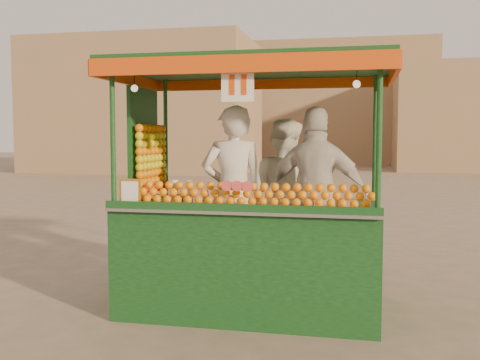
% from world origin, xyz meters
% --- Properties ---
extents(ground, '(90.00, 90.00, 0.00)m').
position_xyz_m(ground, '(0.00, 0.00, 0.00)').
color(ground, '#6A5F4C').
rests_on(ground, ground).
extents(building_left, '(10.00, 6.00, 6.00)m').
position_xyz_m(building_left, '(-9.00, 20.00, 3.00)').
color(building_left, '#947054').
rests_on(building_left, ground).
extents(building_center, '(14.00, 7.00, 7.00)m').
position_xyz_m(building_center, '(-2.00, 30.00, 3.50)').
color(building_center, '#947054').
rests_on(building_center, ground).
extents(juice_cart, '(2.56, 1.66, 2.32)m').
position_xyz_m(juice_cart, '(-0.13, 0.08, 0.76)').
color(juice_cart, '#0E3413').
rests_on(juice_cart, ground).
extents(vendor_left, '(0.70, 0.57, 1.66)m').
position_xyz_m(vendor_left, '(-0.26, 0.17, 1.10)').
color(vendor_left, beige).
rests_on(vendor_left, ground).
extents(vendor_middle, '(0.92, 0.83, 1.55)m').
position_xyz_m(vendor_middle, '(0.14, 0.73, 1.04)').
color(vendor_middle, white).
rests_on(vendor_middle, ground).
extents(vendor_right, '(0.99, 0.48, 1.64)m').
position_xyz_m(vendor_right, '(0.53, 0.20, 1.09)').
color(vendor_right, beige).
rests_on(vendor_right, ground).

